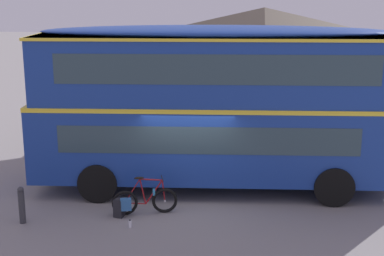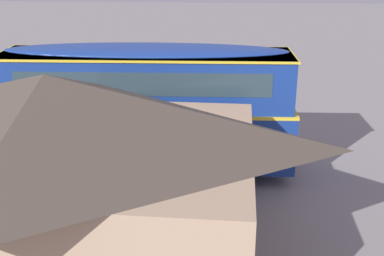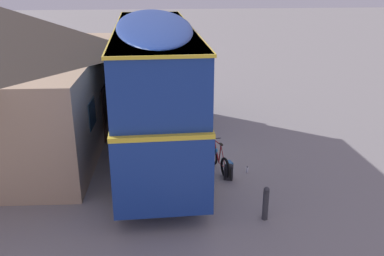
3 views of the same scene
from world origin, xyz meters
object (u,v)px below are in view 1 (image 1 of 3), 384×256
double_decker_bus (216,101)px  touring_bicycle (143,201)px  water_bottle_clear_plastic (130,224)px  backpack_on_ground (119,206)px  kerb_bollard (22,204)px

double_decker_bus → touring_bicycle: 3.58m
double_decker_bus → water_bottle_clear_plastic: double_decker_bus is taller
water_bottle_clear_plastic → backpack_on_ground: bearing=119.7°
double_decker_bus → touring_bicycle: size_ratio=6.17×
backpack_on_ground → kerb_bollard: (-2.37, -0.58, 0.23)m
touring_bicycle → kerb_bollard: size_ratio=1.76×
kerb_bollard → touring_bicycle: bearing=14.3°
double_decker_bus → backpack_on_ground: size_ratio=19.94×
double_decker_bus → touring_bicycle: double_decker_bus is taller
touring_bicycle → backpack_on_ground: (-0.58, -0.17, -0.10)m
water_bottle_clear_plastic → double_decker_bus: bearing=55.4°
double_decker_bus → kerb_bollard: (-4.80, -2.82, -2.15)m
water_bottle_clear_plastic → kerb_bollard: (-2.77, 0.12, 0.40)m
double_decker_bus → kerb_bollard: double_decker_bus is taller
double_decker_bus → water_bottle_clear_plastic: size_ratio=48.73×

